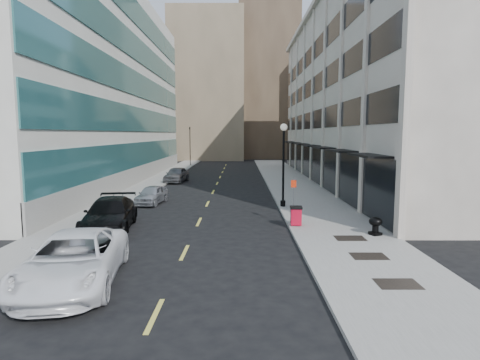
{
  "coord_description": "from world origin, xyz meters",
  "views": [
    {
      "loc": [
        2.42,
        -14.72,
        5.08
      ],
      "look_at": [
        2.37,
        9.19,
        2.3
      ],
      "focal_mm": 30.0,
      "sensor_mm": 36.0,
      "label": 1
    }
  ],
  "objects_px": {
    "car_silver_sedan": "(152,195)",
    "sign_post": "(293,194)",
    "car_white_van": "(74,260)",
    "car_black_pickup": "(110,215)",
    "lamppost": "(283,157)",
    "urn_planter": "(376,224)",
    "car_grey_sedan": "(176,175)",
    "trash_bin": "(296,215)",
    "traffic_signal": "(190,129)"
  },
  "relations": [
    {
      "from": "car_white_van",
      "to": "trash_bin",
      "type": "distance_m",
      "value": 11.87
    },
    {
      "from": "car_silver_sedan",
      "to": "sign_post",
      "type": "height_order",
      "value": "sign_post"
    },
    {
      "from": "trash_bin",
      "to": "urn_planter",
      "type": "bearing_deg",
      "value": -26.66
    },
    {
      "from": "traffic_signal",
      "to": "car_white_van",
      "type": "height_order",
      "value": "traffic_signal"
    },
    {
      "from": "car_white_van",
      "to": "sign_post",
      "type": "xyz_separation_m",
      "value": [
        8.55,
        8.96,
        0.9
      ]
    },
    {
      "from": "sign_post",
      "to": "urn_planter",
      "type": "bearing_deg",
      "value": -33.2
    },
    {
      "from": "traffic_signal",
      "to": "sign_post",
      "type": "bearing_deg",
      "value": -75.08
    },
    {
      "from": "traffic_signal",
      "to": "car_white_van",
      "type": "relative_size",
      "value": 1.12
    },
    {
      "from": "car_grey_sedan",
      "to": "car_black_pickup",
      "type": "bearing_deg",
      "value": -83.94
    },
    {
      "from": "sign_post",
      "to": "car_white_van",
      "type": "bearing_deg",
      "value": -129.11
    },
    {
      "from": "lamppost",
      "to": "urn_planter",
      "type": "distance_m",
      "value": 9.08
    },
    {
      "from": "car_white_van",
      "to": "car_black_pickup",
      "type": "height_order",
      "value": "car_white_van"
    },
    {
      "from": "car_black_pickup",
      "to": "trash_bin",
      "type": "relative_size",
      "value": 5.58
    },
    {
      "from": "car_white_van",
      "to": "car_black_pickup",
      "type": "bearing_deg",
      "value": 91.67
    },
    {
      "from": "trash_bin",
      "to": "lamppost",
      "type": "distance_m",
      "value": 6.4
    },
    {
      "from": "sign_post",
      "to": "urn_planter",
      "type": "height_order",
      "value": "sign_post"
    },
    {
      "from": "car_silver_sedan",
      "to": "trash_bin",
      "type": "relative_size",
      "value": 3.8
    },
    {
      "from": "traffic_signal",
      "to": "car_black_pickup",
      "type": "xyz_separation_m",
      "value": [
        1.01,
        -42.0,
        -4.88
      ]
    },
    {
      "from": "lamppost",
      "to": "sign_post",
      "type": "xyz_separation_m",
      "value": [
        0.05,
        -4.97,
        -1.74
      ]
    },
    {
      "from": "traffic_signal",
      "to": "car_black_pickup",
      "type": "distance_m",
      "value": 42.29
    },
    {
      "from": "car_silver_sedan",
      "to": "trash_bin",
      "type": "bearing_deg",
      "value": -30.88
    },
    {
      "from": "car_silver_sedan",
      "to": "trash_bin",
      "type": "height_order",
      "value": "car_silver_sedan"
    },
    {
      "from": "lamppost",
      "to": "urn_planter",
      "type": "xyz_separation_m",
      "value": [
        3.7,
        -7.8,
        -2.82
      ]
    },
    {
      "from": "trash_bin",
      "to": "lamppost",
      "type": "height_order",
      "value": "lamppost"
    },
    {
      "from": "traffic_signal",
      "to": "car_grey_sedan",
      "type": "relative_size",
      "value": 1.48
    },
    {
      "from": "car_black_pickup",
      "to": "lamppost",
      "type": "xyz_separation_m",
      "value": [
        9.79,
        6.24,
        2.67
      ]
    },
    {
      "from": "car_silver_sedan",
      "to": "car_white_van",
      "type": "bearing_deg",
      "value": -79.32
    },
    {
      "from": "car_white_van",
      "to": "lamppost",
      "type": "relative_size",
      "value": 1.09
    },
    {
      "from": "lamppost",
      "to": "trash_bin",
      "type": "bearing_deg",
      "value": -89.0
    },
    {
      "from": "traffic_signal",
      "to": "urn_planter",
      "type": "distance_m",
      "value": 46.18
    },
    {
      "from": "lamppost",
      "to": "sign_post",
      "type": "distance_m",
      "value": 5.27
    },
    {
      "from": "traffic_signal",
      "to": "urn_planter",
      "type": "xyz_separation_m",
      "value": [
        14.5,
        -43.56,
        -5.03
      ]
    },
    {
      "from": "trash_bin",
      "to": "sign_post",
      "type": "xyz_separation_m",
      "value": [
        -0.05,
        0.78,
        1.06
      ]
    },
    {
      "from": "car_white_van",
      "to": "sign_post",
      "type": "relative_size",
      "value": 2.46
    },
    {
      "from": "car_black_pickup",
      "to": "urn_planter",
      "type": "bearing_deg",
      "value": -13.8
    },
    {
      "from": "car_black_pickup",
      "to": "car_silver_sedan",
      "type": "relative_size",
      "value": 1.47
    },
    {
      "from": "car_black_pickup",
      "to": "car_grey_sedan",
      "type": "xyz_separation_m",
      "value": [
        0.17,
        21.0,
        -0.04
      ]
    },
    {
      "from": "sign_post",
      "to": "urn_planter",
      "type": "relative_size",
      "value": 2.84
    },
    {
      "from": "trash_bin",
      "to": "lamppost",
      "type": "bearing_deg",
      "value": 93.95
    },
    {
      "from": "traffic_signal",
      "to": "car_white_van",
      "type": "bearing_deg",
      "value": -87.35
    },
    {
      "from": "traffic_signal",
      "to": "lamppost",
      "type": "height_order",
      "value": "traffic_signal"
    },
    {
      "from": "car_black_pickup",
      "to": "traffic_signal",
      "type": "bearing_deg",
      "value": 84.16
    },
    {
      "from": "urn_planter",
      "to": "lamppost",
      "type": "bearing_deg",
      "value": 115.39
    },
    {
      "from": "traffic_signal",
      "to": "car_black_pickup",
      "type": "height_order",
      "value": "traffic_signal"
    },
    {
      "from": "car_black_pickup",
      "to": "car_grey_sedan",
      "type": "distance_m",
      "value": 21.0
    },
    {
      "from": "urn_planter",
      "to": "traffic_signal",
      "type": "bearing_deg",
      "value": 108.42
    },
    {
      "from": "car_white_van",
      "to": "urn_planter",
      "type": "bearing_deg",
      "value": 18.86
    },
    {
      "from": "car_silver_sedan",
      "to": "urn_planter",
      "type": "distance_m",
      "value": 16.17
    },
    {
      "from": "car_grey_sedan",
      "to": "sign_post",
      "type": "distance_m",
      "value": 21.99
    },
    {
      "from": "traffic_signal",
      "to": "trash_bin",
      "type": "distance_m",
      "value": 43.21
    }
  ]
}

